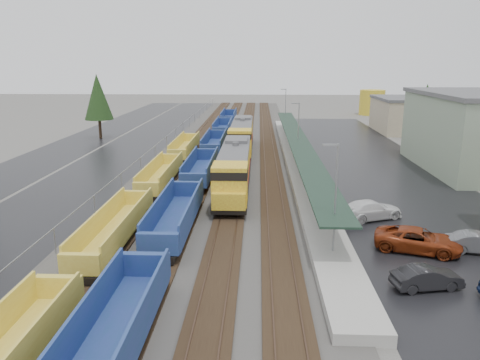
# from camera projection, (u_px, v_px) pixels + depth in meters

# --- Properties ---
(ballast_strip) EXTENTS (20.00, 160.00, 0.08)m
(ballast_strip) POSITION_uv_depth(u_px,v_px,m) (229.00, 150.00, 70.71)
(ballast_strip) COLOR #302D2B
(ballast_strip) RESTS_ON ground
(trackbed) EXTENTS (14.60, 160.00, 0.22)m
(trackbed) POSITION_uv_depth(u_px,v_px,m) (229.00, 149.00, 70.68)
(trackbed) COLOR black
(trackbed) RESTS_ON ground
(west_parking_lot) EXTENTS (10.00, 160.00, 0.02)m
(west_parking_lot) POSITION_uv_depth(u_px,v_px,m) (131.00, 149.00, 71.29)
(west_parking_lot) COLOR black
(west_parking_lot) RESTS_ON ground
(west_road) EXTENTS (9.00, 160.00, 0.02)m
(west_road) POSITION_uv_depth(u_px,v_px,m) (67.00, 149.00, 71.68)
(west_road) COLOR black
(west_road) RESTS_ON ground
(east_commuter_lot) EXTENTS (16.00, 100.00, 0.02)m
(east_commuter_lot) POSITION_uv_depth(u_px,v_px,m) (371.00, 165.00, 60.30)
(east_commuter_lot) COLOR black
(east_commuter_lot) RESTS_ON ground
(station_platform) EXTENTS (3.00, 80.00, 8.00)m
(station_platform) POSITION_uv_depth(u_px,v_px,m) (297.00, 159.00, 60.49)
(station_platform) COLOR #9E9B93
(station_platform) RESTS_ON ground
(chainlink_fence) EXTENTS (0.08, 160.04, 2.02)m
(chainlink_fence) POSITION_uv_depth(u_px,v_px,m) (164.00, 141.00, 69.17)
(chainlink_fence) COLOR gray
(chainlink_fence) RESTS_ON ground
(distant_hills) EXTENTS (301.00, 140.00, 25.20)m
(distant_hills) POSITION_uv_depth(u_px,v_px,m) (347.00, 90.00, 214.87)
(distant_hills) COLOR #4C5C48
(distant_hills) RESTS_ON ground
(tree_west_far) EXTENTS (4.84, 4.84, 11.00)m
(tree_west_far) POSITION_uv_depth(u_px,v_px,m) (98.00, 97.00, 79.52)
(tree_west_far) COLOR #332316
(tree_west_far) RESTS_ON ground
(tree_east) EXTENTS (4.40, 4.40, 10.00)m
(tree_east) POSITION_uv_depth(u_px,v_px,m) (425.00, 109.00, 66.10)
(tree_east) COLOR #332316
(tree_east) RESTS_ON ground
(locomotive_lead) EXTENTS (3.07, 20.23, 4.58)m
(locomotive_lead) POSITION_uv_depth(u_px,v_px,m) (234.00, 169.00, 47.46)
(locomotive_lead) COLOR black
(locomotive_lead) RESTS_ON ground
(locomotive_trail) EXTENTS (3.07, 20.23, 4.58)m
(locomotive_trail) POSITION_uv_depth(u_px,v_px,m) (242.00, 136.00, 67.79)
(locomotive_trail) COLOR black
(locomotive_trail) RESTS_ON ground
(well_string_yellow) EXTENTS (2.50, 80.80, 2.22)m
(well_string_yellow) POSITION_uv_depth(u_px,v_px,m) (115.00, 229.00, 34.19)
(well_string_yellow) COLOR gold
(well_string_yellow) RESTS_ON ground
(well_string_blue) EXTENTS (2.79, 112.86, 2.48)m
(well_string_blue) POSITION_uv_depth(u_px,v_px,m) (201.00, 169.00, 52.63)
(well_string_blue) COLOR navy
(well_string_blue) RESTS_ON ground
(storage_tank) EXTENTS (6.12, 6.12, 6.12)m
(storage_tank) POSITION_uv_depth(u_px,v_px,m) (372.00, 102.00, 115.94)
(storage_tank) COLOR gold
(storage_tank) RESTS_ON ground
(parked_car_east_a) EXTENTS (2.23, 4.35, 1.37)m
(parked_car_east_a) POSITION_uv_depth(u_px,v_px,m) (427.00, 278.00, 27.51)
(parked_car_east_a) COLOR black
(parked_car_east_a) RESTS_ON ground
(parked_car_east_b) EXTENTS (4.51, 6.47, 1.64)m
(parked_car_east_b) POSITION_uv_depth(u_px,v_px,m) (418.00, 240.00, 32.93)
(parked_car_east_b) COLOR maroon
(parked_car_east_b) RESTS_ON ground
(parked_car_east_c) EXTENTS (4.28, 6.03, 1.62)m
(parked_car_east_c) POSITION_uv_depth(u_px,v_px,m) (371.00, 210.00, 39.65)
(parked_car_east_c) COLOR silver
(parked_car_east_c) RESTS_ON ground
(parked_car_east_e) EXTENTS (2.10, 4.51, 1.43)m
(parked_car_east_e) POSITION_uv_depth(u_px,v_px,m) (479.00, 243.00, 32.68)
(parked_car_east_e) COLOR #515255
(parked_car_east_e) RESTS_ON ground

